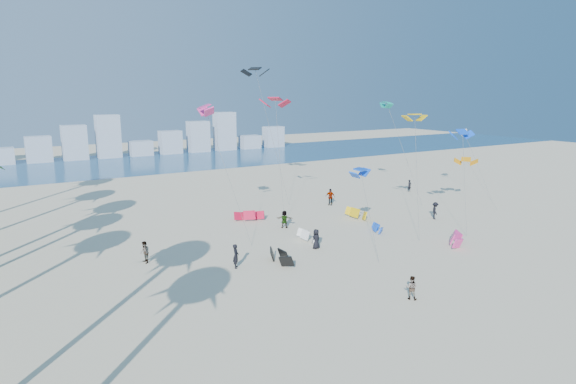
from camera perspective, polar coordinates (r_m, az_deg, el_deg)
ground at (r=28.37m, az=11.95°, el=-15.30°), size 220.00×220.00×0.00m
ocean at (r=92.84m, az=-19.80°, el=3.06°), size 220.00×220.00×0.00m
kitesurfer_near at (r=36.25m, az=-6.12°, el=-7.47°), size 0.69×0.79×1.82m
kitesurfer_mid at (r=31.87m, az=14.26°, el=-10.80°), size 0.92×0.94×1.52m
kitesurfers_far at (r=47.61m, az=4.55°, el=-2.83°), size 37.44×13.81×1.91m
grounded_kites at (r=44.39m, az=5.55°, el=-4.46°), size 16.64×18.30×0.99m
flying_kites at (r=50.88m, az=5.78°, el=9.39°), size 36.16×26.91×16.05m
distant_skyline at (r=102.05m, az=-21.70°, el=5.39°), size 85.00×3.00×8.40m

